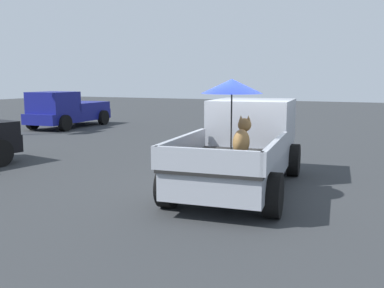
{
  "coord_description": "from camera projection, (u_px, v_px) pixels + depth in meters",
  "views": [
    {
      "loc": [
        -8.83,
        -2.94,
        2.39
      ],
      "look_at": [
        -1.04,
        0.67,
        1.1
      ],
      "focal_mm": 40.38,
      "sensor_mm": 36.0,
      "label": 1
    }
  ],
  "objects": [
    {
      "name": "ground_plane",
      "position": [
        240.0,
        189.0,
        9.49
      ],
      "size": [
        80.0,
        80.0,
        0.0
      ],
      "primitive_type": "plane",
      "color": "#2D3033"
    },
    {
      "name": "pickup_truck_main",
      "position": [
        245.0,
        143.0,
        9.78
      ],
      "size": [
        5.22,
        2.69,
        2.4
      ],
      "rotation": [
        0.0,
        0.0,
        0.11
      ],
      "color": "black",
      "rests_on": "ground"
    },
    {
      "name": "pickup_truck_far",
      "position": [
        67.0,
        110.0,
        21.6
      ],
      "size": [
        4.9,
        2.38,
        1.8
      ],
      "rotation": [
        0.0,
        0.0,
        3.2
      ],
      "color": "black",
      "rests_on": "ground"
    }
  ]
}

